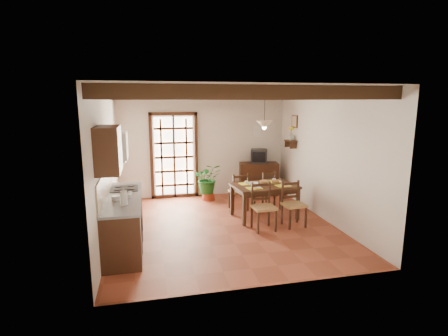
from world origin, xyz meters
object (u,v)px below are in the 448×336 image
object	(u,v)px
chair_far_left	(239,198)
chair_far_right	(265,196)
kitchen_counter	(124,220)
dining_table	(264,189)
crt_tv	(259,156)
chair_near_right	(293,212)
sideboard	(259,179)
chair_near_left	(263,215)
pendant_lamp	(264,124)
potted_plant	(208,179)

from	to	relation	value
chair_far_left	chair_far_right	xyz separation A→B (m)	(0.69, 0.07, 0.00)
kitchen_counter	dining_table	xyz separation A→B (m)	(2.96, 0.94, 0.18)
kitchen_counter	crt_tv	size ratio (longest dim) A/B	4.18
chair_near_right	chair_far_left	size ratio (longest dim) A/B	1.03
dining_table	chair_far_left	size ratio (longest dim) A/B	1.62
chair_far_right	sideboard	size ratio (longest dim) A/B	0.86
kitchen_counter	sideboard	size ratio (longest dim) A/B	2.15
dining_table	chair_far_left	distance (m)	0.86
chair_near_left	sideboard	world-z (taller)	chair_near_left
chair_far_right	pendant_lamp	world-z (taller)	pendant_lamp
chair_far_left	potted_plant	size ratio (longest dim) A/B	0.44
kitchen_counter	chair_near_left	xyz separation A→B (m)	(2.69, 0.21, -0.18)
chair_near_left	crt_tv	xyz separation A→B (m)	(0.76, 2.61, 0.78)
chair_far_right	chair_near_left	bearing A→B (deg)	51.81
chair_near_right	pendant_lamp	world-z (taller)	pendant_lamp
chair_far_right	crt_tv	world-z (taller)	crt_tv
chair_far_right	pendant_lamp	bearing A→B (deg)	48.82
chair_near_right	pendant_lamp	distance (m)	1.99
kitchen_counter	crt_tv	world-z (taller)	kitchen_counter
pendant_lamp	potted_plant	bearing A→B (deg)	122.17
potted_plant	pendant_lamp	bearing A→B (deg)	-57.83
dining_table	chair_near_right	xyz separation A→B (m)	(0.41, -0.66, -0.36)
chair_near_right	chair_far_right	world-z (taller)	chair_near_right
chair_near_left	chair_far_left	size ratio (longest dim) A/B	1.06
crt_tv	pendant_lamp	world-z (taller)	pendant_lamp
sideboard	chair_near_right	bearing A→B (deg)	-82.35
chair_near_right	potted_plant	world-z (taller)	potted_plant
kitchen_counter	chair_far_right	xyz separation A→B (m)	(3.23, 1.67, -0.19)
chair_far_right	potted_plant	size ratio (longest dim) A/B	0.44
chair_near_right	dining_table	bearing A→B (deg)	115.82
dining_table	chair_near_left	size ratio (longest dim) A/B	1.53
dining_table	chair_far_left	bearing A→B (deg)	116.09
chair_near_left	dining_table	bearing A→B (deg)	66.50
dining_table	chair_far_right	bearing A→B (deg)	63.76
pendant_lamp	chair_near_left	bearing A→B (deg)	-107.94
crt_tv	chair_near_right	bearing A→B (deg)	-72.85
chair_far_right	pendant_lamp	distance (m)	1.92
chair_far_right	potted_plant	world-z (taller)	potted_plant
chair_far_left	kitchen_counter	bearing A→B (deg)	28.18
pendant_lamp	sideboard	bearing A→B (deg)	74.68
chair_far_right	sideboard	xyz separation A→B (m)	(0.22, 1.15, 0.16)
chair_far_left	crt_tv	bearing A→B (deg)	-130.56
chair_far_right	sideboard	distance (m)	1.18
kitchen_counter	chair_near_left	size ratio (longest dim) A/B	2.36
chair_near_right	crt_tv	world-z (taller)	crt_tv
chair_far_left	crt_tv	size ratio (longest dim) A/B	1.67
crt_tv	sideboard	bearing A→B (deg)	108.87
potted_plant	pendant_lamp	world-z (taller)	pendant_lamp
chair_near_right	sideboard	distance (m)	2.55
kitchen_counter	pendant_lamp	size ratio (longest dim) A/B	2.66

